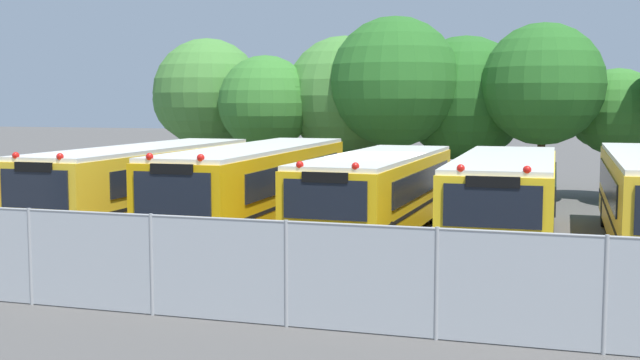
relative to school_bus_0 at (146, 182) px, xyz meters
The scene contains 13 objects.
ground_plane 7.49m from the school_bus_0, ahead, with size 160.00×160.00×0.00m, color #514F4C.
school_bus_0 is the anchor object (origin of this frame).
school_bus_1 3.74m from the school_bus_0, ahead, with size 2.62×11.38×2.67m.
school_bus_2 7.40m from the school_bus_0, ahead, with size 2.73×9.99×2.50m.
school_bus_3 10.95m from the school_bus_0, ahead, with size 2.72×10.03×2.53m.
tree_0 11.57m from the school_bus_0, 105.97° to the left, with size 4.84×4.84×6.65m.
tree_1 9.64m from the school_bus_0, 86.72° to the left, with size 3.96×3.96×5.77m.
tree_2 11.61m from the school_bus_0, 72.85° to the left, with size 5.03×5.03×6.61m.
tree_3 11.62m from the school_bus_0, 57.63° to the left, with size 5.18×5.18×7.22m.
tree_4 14.38m from the school_bus_0, 53.52° to the left, with size 5.14×5.14×6.54m.
tree_5 15.23m from the school_bus_0, 40.24° to the left, with size 4.64×4.64×6.84m.
tree_6 18.51m from the school_bus_0, 39.58° to the left, with size 3.51×3.43×5.16m.
chainlink_fence 12.32m from the school_bus_0, 49.67° to the right, with size 20.71×0.07×1.86m.
Camera 1 is at (5.15, -22.13, 3.88)m, focal length 45.25 mm.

